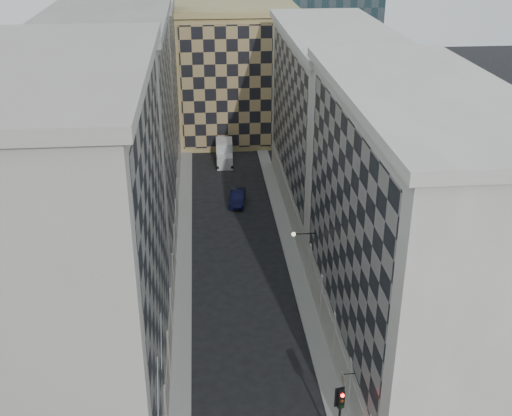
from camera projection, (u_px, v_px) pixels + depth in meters
sidewalk_west at (184, 267)px, 60.42m from camera, size 1.50×100.00×0.15m
sidewalk_east at (294, 262)px, 61.27m from camera, size 1.50×100.00×0.15m
bldg_left_a at (74, 262)px, 37.84m from camera, size 10.80×22.80×23.70m
bldg_left_b at (116, 145)px, 57.88m from camera, size 10.80×22.80×22.70m
bldg_left_c at (136, 88)px, 77.91m from camera, size 10.80×22.80×21.70m
bldg_right_a at (410, 237)px, 43.84m from camera, size 10.80×26.80×20.70m
bldg_right_b at (333, 124)px, 68.37m from camera, size 10.80×28.80×19.70m
tan_block at (235, 72)px, 91.16m from camera, size 16.80×14.80×18.80m
flagpoles_left at (159, 363)px, 35.37m from camera, size 0.10×6.33×2.33m
bracket_lamp at (296, 234)px, 53.18m from camera, size 1.98×0.36×0.36m
traffic_light at (340, 408)px, 38.36m from camera, size 0.61×0.57×4.88m
box_truck at (224, 154)px, 84.64m from camera, size 2.24×5.27×2.86m
dark_car at (237, 197)px, 73.10m from camera, size 2.22×4.80×1.52m
shop_sign at (344, 378)px, 40.47m from camera, size 0.77×0.63×0.71m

